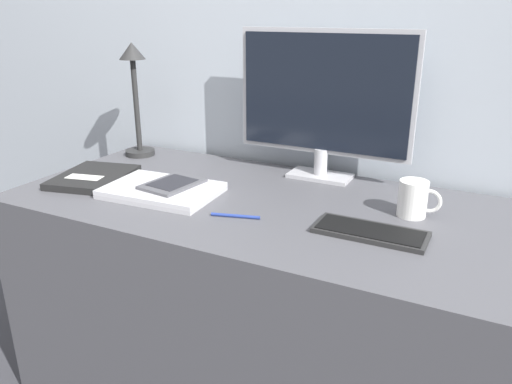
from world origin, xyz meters
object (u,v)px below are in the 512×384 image
(laptop, at_px, (162,190))
(ereader, at_px, (172,184))
(monitor, at_px, (324,99))
(coffee_mug, at_px, (414,199))
(notebook, at_px, (94,177))
(pen, at_px, (235,216))
(keyboard, at_px, (370,232))
(desk_lamp, at_px, (135,87))

(laptop, relative_size, ereader, 1.77)
(monitor, bearing_deg, coffee_mug, -31.05)
(notebook, height_order, coffee_mug, coffee_mug)
(laptop, relative_size, pen, 2.60)
(pen, bearing_deg, keyboard, 9.38)
(desk_lamp, xyz_separation_m, notebook, (0.06, -0.31, -0.25))
(ereader, bearing_deg, coffee_mug, 12.24)
(laptop, bearing_deg, desk_lamp, 137.16)
(monitor, height_order, keyboard, monitor)
(monitor, height_order, pen, monitor)
(monitor, xyz_separation_m, laptop, (-0.37, -0.37, -0.25))
(coffee_mug, bearing_deg, desk_lamp, 172.06)
(coffee_mug, bearing_deg, notebook, -170.44)
(monitor, relative_size, desk_lamp, 1.38)
(notebook, xyz_separation_m, pen, (0.57, -0.06, -0.01))
(keyboard, xyz_separation_m, desk_lamp, (-0.98, 0.32, 0.25))
(ereader, distance_m, coffee_mug, 0.70)
(notebook, bearing_deg, keyboard, -0.16)
(keyboard, relative_size, notebook, 0.91)
(pen, bearing_deg, notebook, 173.86)
(keyboard, height_order, ereader, ereader)
(notebook, bearing_deg, coffee_mug, 9.56)
(laptop, relative_size, coffee_mug, 3.00)
(ereader, bearing_deg, notebook, -176.61)
(coffee_mug, bearing_deg, pen, -151.72)
(keyboard, relative_size, desk_lamp, 0.67)
(ereader, bearing_deg, laptop, -135.63)
(keyboard, xyz_separation_m, notebook, (-0.92, 0.00, 0.00))
(ereader, height_order, pen, ereader)
(monitor, bearing_deg, laptop, -134.74)
(coffee_mug, bearing_deg, ereader, -167.76)
(laptop, bearing_deg, pen, -11.04)
(keyboard, bearing_deg, desk_lamp, 162.17)
(pen, bearing_deg, ereader, 163.29)
(keyboard, height_order, notebook, notebook)
(monitor, height_order, ereader, monitor)
(laptop, xyz_separation_m, pen, (0.29, -0.06, -0.01))
(monitor, xyz_separation_m, coffee_mug, (0.34, -0.20, -0.21))
(pen, bearing_deg, laptop, 168.96)
(monitor, distance_m, notebook, 0.79)
(monitor, height_order, notebook, monitor)
(monitor, distance_m, ereader, 0.54)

